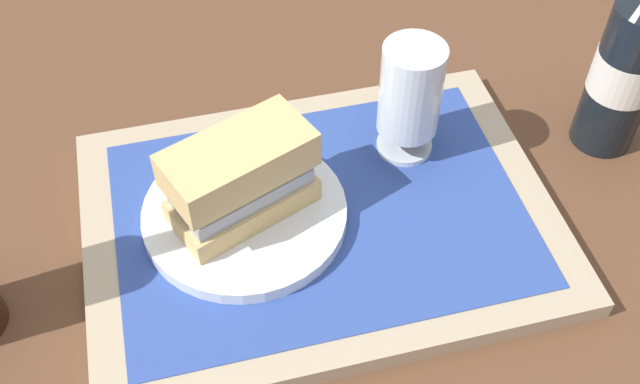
{
  "coord_description": "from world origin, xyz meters",
  "views": [
    {
      "loc": [
        -0.11,
        -0.43,
        0.57
      ],
      "look_at": [
        0.0,
        0.0,
        0.05
      ],
      "focal_mm": 42.04,
      "sensor_mm": 36.0,
      "label": 1
    }
  ],
  "objects_px": {
    "beer_glass": "(410,96)",
    "sandwich": "(244,176)",
    "plate": "(245,214)",
    "beer_bottle": "(630,61)"
  },
  "relations": [
    {
      "from": "beer_glass",
      "to": "sandwich",
      "type": "bearing_deg",
      "value": -163.23
    },
    {
      "from": "plate",
      "to": "beer_glass",
      "type": "height_order",
      "value": "beer_glass"
    },
    {
      "from": "plate",
      "to": "beer_glass",
      "type": "bearing_deg",
      "value": 16.87
    },
    {
      "from": "sandwich",
      "to": "plate",
      "type": "bearing_deg",
      "value": -180.0
    },
    {
      "from": "sandwich",
      "to": "beer_bottle",
      "type": "height_order",
      "value": "beer_bottle"
    },
    {
      "from": "sandwich",
      "to": "beer_glass",
      "type": "height_order",
      "value": "beer_glass"
    },
    {
      "from": "sandwich",
      "to": "beer_glass",
      "type": "distance_m",
      "value": 0.18
    },
    {
      "from": "beer_glass",
      "to": "beer_bottle",
      "type": "height_order",
      "value": "beer_bottle"
    },
    {
      "from": "beer_glass",
      "to": "plate",
      "type": "bearing_deg",
      "value": -163.13
    },
    {
      "from": "plate",
      "to": "beer_bottle",
      "type": "bearing_deg",
      "value": 5.08
    }
  ]
}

